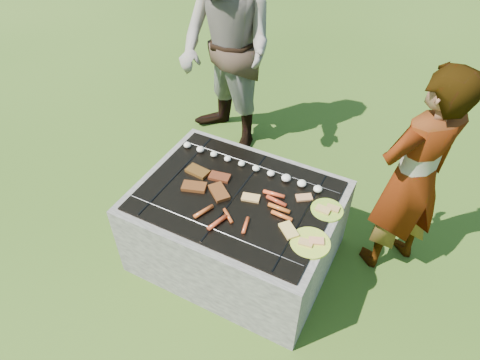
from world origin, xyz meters
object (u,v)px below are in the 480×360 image
Objects in this scene: fire_pit at (237,229)px; cook at (413,178)px; plate_near at (310,243)px; bystander at (226,51)px; plate_far at (327,210)px.

cook is at bearing 26.86° from fire_pit.
bystander is at bearing 134.20° from plate_near.
plate_near is 0.19× the size of cook.
plate_near is 1.86m from bystander.
plate_near is at bearing -14.88° from fire_pit.
plate_far is 0.29m from plate_near.
cook is at bearing 40.21° from plate_far.
cook is (0.41, 0.64, 0.16)m from plate_near.
plate_far is (0.56, 0.14, 0.33)m from fire_pit.
bystander reaches higher than plate_far.
plate_near is 0.78m from cook.
plate_near is (0.00, -0.29, -0.00)m from plate_far.
bystander is (-1.27, 1.31, 0.34)m from plate_near.
cook is at bearing 57.35° from plate_near.
plate_far is at bearing -13.83° from bystander.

